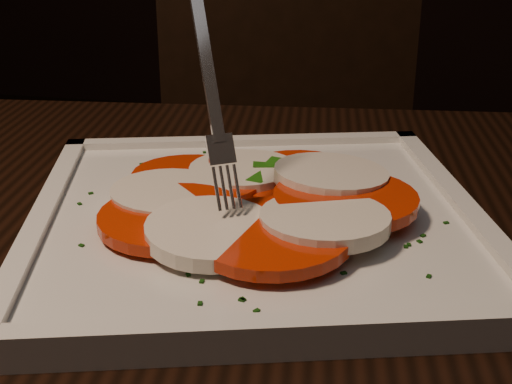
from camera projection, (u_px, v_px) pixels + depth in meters
name	position (u px, v px, depth m)	size (l,w,h in m)	color
chair	(297.00, 191.00, 1.14)	(0.53, 0.53, 0.93)	black
plate	(256.00, 221.00, 0.51)	(0.31, 0.31, 0.01)	silver
caprese_salad	(256.00, 199.00, 0.50)	(0.26, 0.25, 0.03)	red
fork	(206.00, 84.00, 0.47)	(0.03, 0.08, 0.14)	white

